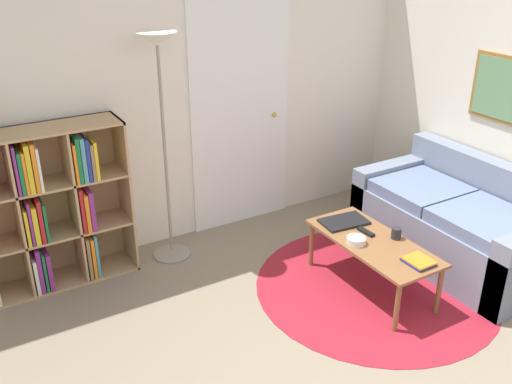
# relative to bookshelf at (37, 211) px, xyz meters

# --- Properties ---
(wall_back) EXTENTS (7.21, 0.11, 2.60)m
(wall_back) POSITION_rel_bookshelf_xyz_m (1.27, 0.21, 0.67)
(wall_back) COLOR silver
(wall_back) RESTS_ON ground_plane
(wall_right) EXTENTS (0.08, 5.56, 2.60)m
(wall_right) POSITION_rel_bookshelf_xyz_m (3.38, -1.09, 0.68)
(wall_right) COLOR silver
(wall_right) RESTS_ON ground_plane
(rug) EXTENTS (1.80, 1.80, 0.01)m
(rug) POSITION_rel_bookshelf_xyz_m (2.11, -1.30, -0.61)
(rug) COLOR maroon
(rug) RESTS_ON ground_plane
(bookshelf) EXTENTS (1.20, 0.34, 1.22)m
(bookshelf) POSITION_rel_bookshelf_xyz_m (0.00, 0.00, 0.00)
(bookshelf) COLOR tan
(bookshelf) RESTS_ON ground_plane
(floor_lamp) EXTENTS (0.30, 0.30, 1.81)m
(floor_lamp) POSITION_rel_bookshelf_xyz_m (0.97, -0.09, 0.85)
(floor_lamp) COLOR gray
(floor_lamp) RESTS_ON ground_plane
(couch) EXTENTS (0.84, 1.59, 0.79)m
(couch) POSITION_rel_bookshelf_xyz_m (2.98, -1.29, -0.32)
(couch) COLOR gray
(couch) RESTS_ON ground_plane
(coffee_table) EXTENTS (0.47, 1.04, 0.40)m
(coffee_table) POSITION_rel_bookshelf_xyz_m (2.06, -1.28, -0.26)
(coffee_table) COLOR brown
(coffee_table) RESTS_ON ground_plane
(laptop) EXTENTS (0.37, 0.26, 0.02)m
(laptop) POSITION_rel_bookshelf_xyz_m (2.06, -0.95, -0.21)
(laptop) COLOR black
(laptop) RESTS_ON coffee_table
(bowl) EXTENTS (0.14, 0.14, 0.05)m
(bowl) POSITION_rel_bookshelf_xyz_m (1.93, -1.25, -0.19)
(bowl) COLOR silver
(bowl) RESTS_ON coffee_table
(book_stack_on_table) EXTENTS (0.17, 0.19, 0.03)m
(book_stack_on_table) POSITION_rel_bookshelf_xyz_m (2.12, -1.67, -0.20)
(book_stack_on_table) COLOR navy
(book_stack_on_table) RESTS_ON coffee_table
(cup) EXTENTS (0.07, 0.07, 0.08)m
(cup) POSITION_rel_bookshelf_xyz_m (2.23, -1.34, -0.17)
(cup) COLOR #28282D
(cup) RESTS_ON coffee_table
(remote) EXTENTS (0.05, 0.15, 0.02)m
(remote) POSITION_rel_bookshelf_xyz_m (2.09, -1.17, -0.21)
(remote) COLOR black
(remote) RESTS_ON coffee_table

